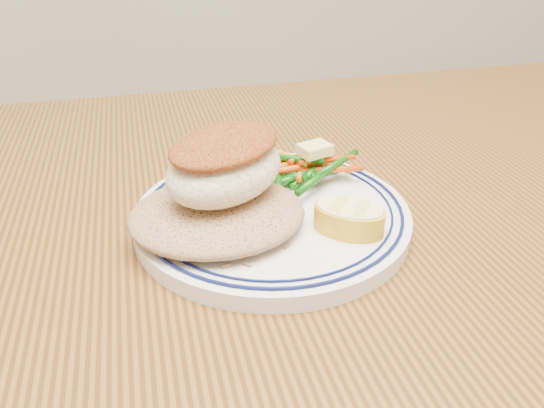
{
  "coord_description": "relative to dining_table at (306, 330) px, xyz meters",
  "views": [
    {
      "loc": [
        -0.12,
        -0.35,
        1.0
      ],
      "look_at": [
        -0.02,
        0.04,
        0.77
      ],
      "focal_mm": 35.0,
      "sensor_mm": 36.0,
      "label": 1
    }
  ],
  "objects": [
    {
      "name": "dining_table",
      "position": [
        0.0,
        0.0,
        0.0
      ],
      "size": [
        1.5,
        0.9,
        0.75
      ],
      "color": "#4B2B0F",
      "rests_on": "ground"
    },
    {
      "name": "plate",
      "position": [
        -0.02,
        0.04,
        0.11
      ],
      "size": [
        0.24,
        0.24,
        0.02
      ],
      "color": "white",
      "rests_on": "dining_table"
    },
    {
      "name": "rice_pilaf",
      "position": [
        -0.07,
        0.03,
        0.13
      ],
      "size": [
        0.15,
        0.13,
        0.03
      ],
      "primitive_type": "ellipsoid",
      "color": "olive",
      "rests_on": "plate"
    },
    {
      "name": "fish_fillet",
      "position": [
        -0.06,
        0.04,
        0.16
      ],
      "size": [
        0.14,
        0.13,
        0.06
      ],
      "color": "beige",
      "rests_on": "rice_pilaf"
    },
    {
      "name": "vegetable_pile",
      "position": [
        0.02,
        0.09,
        0.13
      ],
      "size": [
        0.11,
        0.1,
        0.03
      ],
      "color": "#0C4C09",
      "rests_on": "plate"
    },
    {
      "name": "butter_pat",
      "position": [
        0.03,
        0.09,
        0.14
      ],
      "size": [
        0.03,
        0.03,
        0.01
      ],
      "primitive_type": "cube",
      "rotation": [
        0.0,
        0.0,
        0.3
      ],
      "color": "#FBDD7A",
      "rests_on": "vegetable_pile"
    },
    {
      "name": "lemon_wedge",
      "position": [
        0.03,
        -0.01,
        0.12
      ],
      "size": [
        0.08,
        0.08,
        0.02
      ],
      "color": "gold",
      "rests_on": "plate"
    }
  ]
}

